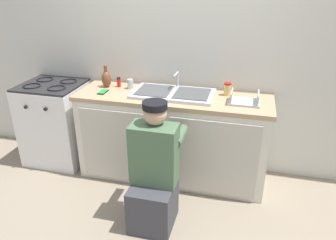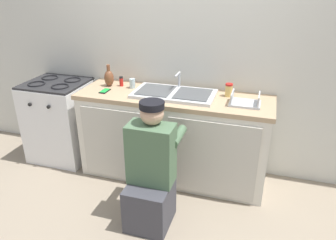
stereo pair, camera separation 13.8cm
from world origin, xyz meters
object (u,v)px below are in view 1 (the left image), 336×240
object	(u,v)px
sink_double_basin	(173,93)
condiment_jar	(227,89)
stove_range	(56,122)
dish_rack_tray	(244,101)
plumber_person	(154,176)
water_glass	(130,84)
cell_phone	(103,92)
vase_decorative	(106,79)
spice_bottle_red	(119,82)

from	to	relation	value
sink_double_basin	condiment_jar	world-z (taller)	sink_double_basin
stove_range	dish_rack_tray	size ratio (longest dim) A/B	3.32
plumber_person	water_glass	distance (m)	1.10
plumber_person	stove_range	bearing A→B (deg)	151.26
cell_phone	vase_decorative	bearing A→B (deg)	101.31
stove_range	plumber_person	bearing A→B (deg)	-28.74
stove_range	vase_decorative	size ratio (longest dim) A/B	4.04
dish_rack_tray	water_glass	distance (m)	1.17
sink_double_basin	cell_phone	bearing A→B (deg)	-171.58
plumber_person	spice_bottle_red	xyz separation A→B (m)	(-0.64, 0.87, 0.50)
water_glass	sink_double_basin	bearing A→B (deg)	-9.74
sink_double_basin	plumber_person	distance (m)	0.90
cell_phone	condiment_jar	world-z (taller)	condiment_jar
plumber_person	vase_decorative	size ratio (longest dim) A/B	4.80
stove_range	vase_decorative	bearing A→B (deg)	7.00
cell_phone	vase_decorative	distance (m)	0.20
stove_range	water_glass	world-z (taller)	water_glass
dish_rack_tray	condiment_jar	xyz separation A→B (m)	(-0.17, 0.18, 0.04)
spice_bottle_red	plumber_person	bearing A→B (deg)	-53.81
spice_bottle_red	dish_rack_tray	world-z (taller)	dish_rack_tray
cell_phone	water_glass	bearing A→B (deg)	39.49
stove_range	condiment_jar	world-z (taller)	condiment_jar
spice_bottle_red	water_glass	bearing A→B (deg)	-11.01
dish_rack_tray	vase_decorative	xyz separation A→B (m)	(-1.43, 0.12, 0.07)
sink_double_basin	spice_bottle_red	size ratio (longest dim) A/B	7.62
water_glass	cell_phone	distance (m)	0.30
cell_phone	condiment_jar	bearing A→B (deg)	10.84
sink_double_basin	cell_phone	world-z (taller)	sink_double_basin
spice_bottle_red	vase_decorative	distance (m)	0.13
sink_double_basin	condiment_jar	xyz separation A→B (m)	(0.52, 0.13, 0.05)
stove_range	water_glass	bearing A→B (deg)	5.42
sink_double_basin	plumber_person	xyz separation A→B (m)	(0.02, -0.76, -0.47)
spice_bottle_red	cell_phone	bearing A→B (deg)	-112.50
plumber_person	spice_bottle_red	size ratio (longest dim) A/B	10.52
cell_phone	plumber_person	bearing A→B (deg)	-42.23
stove_range	spice_bottle_red	bearing A→B (deg)	8.41
stove_range	spice_bottle_red	world-z (taller)	spice_bottle_red
spice_bottle_red	condiment_jar	size ratio (longest dim) A/B	0.82
cell_phone	condiment_jar	xyz separation A→B (m)	(1.22, 0.23, 0.06)
water_glass	cell_phone	bearing A→B (deg)	-140.51
stove_range	plumber_person	size ratio (longest dim) A/B	0.84
dish_rack_tray	water_glass	xyz separation A→B (m)	(-1.17, 0.13, 0.03)
spice_bottle_red	vase_decorative	world-z (taller)	vase_decorative
spice_bottle_red	water_glass	xyz separation A→B (m)	(0.14, -0.03, -0.00)
water_glass	vase_decorative	world-z (taller)	vase_decorative
dish_rack_tray	sink_double_basin	bearing A→B (deg)	176.10
sink_double_basin	water_glass	world-z (taller)	sink_double_basin
water_glass	vase_decorative	distance (m)	0.26
dish_rack_tray	vase_decorative	distance (m)	1.43
sink_double_basin	water_glass	distance (m)	0.49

